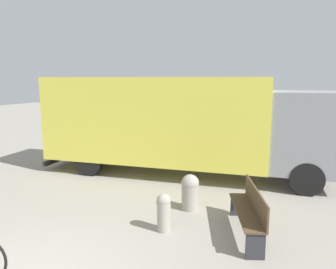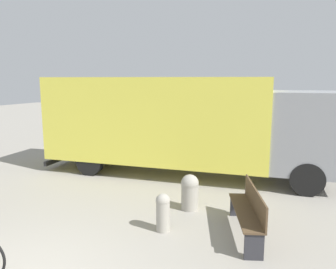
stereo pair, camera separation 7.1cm
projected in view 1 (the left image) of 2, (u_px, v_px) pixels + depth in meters
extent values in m
cube|color=#EAE04C|center=(156.00, 119.00, 10.83)|extent=(7.47, 3.09, 2.72)
cube|color=gray|center=(306.00, 131.00, 9.57)|extent=(2.24, 2.35, 2.32)
cube|color=black|center=(62.00, 157.00, 12.12)|extent=(0.36, 2.10, 0.16)
cylinder|color=black|center=(300.00, 162.00, 10.66)|extent=(0.94, 0.39, 0.91)
cylinder|color=black|center=(307.00, 179.00, 8.87)|extent=(0.94, 0.39, 0.91)
cylinder|color=black|center=(115.00, 150.00, 12.51)|extent=(0.94, 0.39, 0.91)
cylinder|color=black|center=(89.00, 161.00, 10.72)|extent=(0.94, 0.39, 0.91)
cube|color=brown|center=(246.00, 211.00, 6.58)|extent=(1.08, 1.99, 0.03)
cube|color=brown|center=(256.00, 200.00, 6.54)|extent=(0.73, 1.87, 0.49)
cube|color=#2D2D33|center=(255.00, 247.00, 5.70)|extent=(0.34, 0.17, 0.49)
cube|color=#2D2D33|center=(238.00, 205.00, 7.55)|extent=(0.34, 0.17, 0.49)
cylinder|color=#9E998C|center=(164.00, 216.00, 6.78)|extent=(0.28, 0.28, 0.66)
sphere|color=#9E998C|center=(164.00, 201.00, 6.72)|extent=(0.30, 0.30, 0.30)
cylinder|color=#9E998C|center=(190.00, 196.00, 7.91)|extent=(0.41, 0.41, 0.65)
sphere|color=#9E998C|center=(190.00, 183.00, 7.86)|extent=(0.43, 0.43, 0.43)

